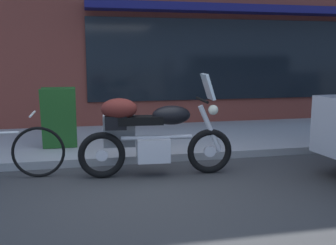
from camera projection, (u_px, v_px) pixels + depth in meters
name	position (u px, v px, depth m)	size (l,w,h in m)	color
ground_plane	(152.00, 189.00, 4.81)	(80.00, 80.00, 0.00)	#363636
touring_motorcycle	(147.00, 132.00, 5.30)	(2.12, 0.75, 1.39)	black
sandwich_board_sign	(59.00, 118.00, 6.39)	(0.55, 0.42, 0.99)	#1E511E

